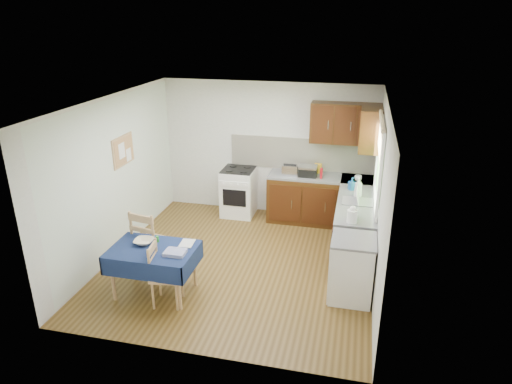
% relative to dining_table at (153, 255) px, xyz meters
% --- Properties ---
extents(floor, '(4.20, 4.20, 0.00)m').
position_rel_dining_table_xyz_m(floor, '(0.92, 1.05, -0.58)').
color(floor, '#4E3614').
rests_on(floor, ground).
extents(ceiling, '(4.00, 4.20, 0.02)m').
position_rel_dining_table_xyz_m(ceiling, '(0.92, 1.05, 1.92)').
color(ceiling, white).
rests_on(ceiling, wall_back).
extents(wall_back, '(4.00, 0.02, 2.50)m').
position_rel_dining_table_xyz_m(wall_back, '(0.92, 3.15, 0.67)').
color(wall_back, silver).
rests_on(wall_back, ground).
extents(wall_front, '(4.00, 0.02, 2.50)m').
position_rel_dining_table_xyz_m(wall_front, '(0.92, -1.05, 0.67)').
color(wall_front, silver).
rests_on(wall_front, ground).
extents(wall_left, '(0.02, 4.20, 2.50)m').
position_rel_dining_table_xyz_m(wall_left, '(-1.08, 1.05, 0.67)').
color(wall_left, silver).
rests_on(wall_left, ground).
extents(wall_right, '(0.02, 4.20, 2.50)m').
position_rel_dining_table_xyz_m(wall_right, '(2.92, 1.05, 0.67)').
color(wall_right, silver).
rests_on(wall_right, ground).
extents(base_cabinets, '(1.90, 2.30, 0.86)m').
position_rel_dining_table_xyz_m(base_cabinets, '(2.28, 2.31, -0.15)').
color(base_cabinets, '#361809').
rests_on(base_cabinets, ground).
extents(worktop_back, '(1.90, 0.60, 0.04)m').
position_rel_dining_table_xyz_m(worktop_back, '(1.97, 2.85, 0.30)').
color(worktop_back, slate).
rests_on(worktop_back, base_cabinets).
extents(worktop_right, '(0.60, 1.70, 0.04)m').
position_rel_dining_table_xyz_m(worktop_right, '(2.62, 1.70, 0.30)').
color(worktop_right, slate).
rests_on(worktop_right, base_cabinets).
extents(worktop_corner, '(0.60, 0.60, 0.04)m').
position_rel_dining_table_xyz_m(worktop_corner, '(2.62, 2.85, 0.30)').
color(worktop_corner, slate).
rests_on(worktop_corner, base_cabinets).
extents(splashback, '(2.70, 0.02, 0.60)m').
position_rel_dining_table_xyz_m(splashback, '(1.57, 3.14, 0.62)').
color(splashback, white).
rests_on(splashback, wall_back).
extents(upper_cabinets, '(1.20, 0.85, 0.70)m').
position_rel_dining_table_xyz_m(upper_cabinets, '(2.44, 2.85, 1.27)').
color(upper_cabinets, '#361809').
rests_on(upper_cabinets, wall_back).
extents(stove, '(0.60, 0.61, 0.92)m').
position_rel_dining_table_xyz_m(stove, '(0.42, 2.85, -0.12)').
color(stove, white).
rests_on(stove, ground).
extents(window, '(0.04, 1.48, 1.26)m').
position_rel_dining_table_xyz_m(window, '(2.89, 1.75, 1.07)').
color(window, '#2C5222').
rests_on(window, wall_right).
extents(fridge, '(0.58, 0.60, 0.89)m').
position_rel_dining_table_xyz_m(fridge, '(2.62, 0.50, -0.14)').
color(fridge, white).
rests_on(fridge, ground).
extents(corkboard, '(0.04, 0.62, 0.47)m').
position_rel_dining_table_xyz_m(corkboard, '(-1.05, 1.35, 1.01)').
color(corkboard, tan).
rests_on(corkboard, wall_left).
extents(dining_table, '(1.14, 0.77, 0.69)m').
position_rel_dining_table_xyz_m(dining_table, '(0.00, 0.00, 0.00)').
color(dining_table, '#101B43').
rests_on(dining_table, ground).
extents(chair_far, '(0.53, 0.53, 1.03)m').
position_rel_dining_table_xyz_m(chair_far, '(-0.28, 0.46, -0.04)').
color(chair_far, tan).
rests_on(chair_far, ground).
extents(chair_near, '(0.44, 0.44, 0.88)m').
position_rel_dining_table_xyz_m(chair_near, '(0.22, -0.19, -0.12)').
color(chair_near, tan).
rests_on(chair_near, ground).
extents(toaster, '(0.28, 0.17, 0.21)m').
position_rel_dining_table_xyz_m(toaster, '(1.41, 2.76, 0.41)').
color(toaster, silver).
rests_on(toaster, worktop_back).
extents(sandwich_press, '(0.32, 0.28, 0.19)m').
position_rel_dining_table_xyz_m(sandwich_press, '(1.73, 2.81, 0.41)').
color(sandwich_press, black).
rests_on(sandwich_press, worktop_back).
extents(sauce_bottle, '(0.04, 0.04, 0.20)m').
position_rel_dining_table_xyz_m(sauce_bottle, '(1.97, 2.71, 0.41)').
color(sauce_bottle, red).
rests_on(sauce_bottle, worktop_back).
extents(yellow_packet, '(0.15, 0.12, 0.17)m').
position_rel_dining_table_xyz_m(yellow_packet, '(1.88, 3.02, 0.40)').
color(yellow_packet, gold).
rests_on(yellow_packet, worktop_back).
extents(dish_rack, '(0.47, 0.35, 0.22)m').
position_rel_dining_table_xyz_m(dish_rack, '(2.63, 1.74, 0.34)').
color(dish_rack, gray).
rests_on(dish_rack, worktop_right).
extents(kettle, '(0.15, 0.15, 0.25)m').
position_rel_dining_table_xyz_m(kettle, '(2.57, 0.98, 0.43)').
color(kettle, white).
rests_on(kettle, worktop_right).
extents(cup, '(0.16, 0.16, 0.10)m').
position_rel_dining_table_xyz_m(cup, '(2.61, 2.74, 0.36)').
color(cup, white).
rests_on(cup, worktop_back).
extents(soap_bottle_a, '(0.15, 0.15, 0.33)m').
position_rel_dining_table_xyz_m(soap_bottle_a, '(2.62, 1.97, 0.48)').
color(soap_bottle_a, white).
rests_on(soap_bottle_a, worktop_right).
extents(soap_bottle_b, '(0.13, 0.13, 0.21)m').
position_rel_dining_table_xyz_m(soap_bottle_b, '(2.52, 2.27, 0.42)').
color(soap_bottle_b, '#1B599F').
rests_on(soap_bottle_b, worktop_right).
extents(soap_bottle_c, '(0.12, 0.12, 0.16)m').
position_rel_dining_table_xyz_m(soap_bottle_c, '(2.58, 1.13, 0.40)').
color(soap_bottle_c, '#238136').
rests_on(soap_bottle_c, worktop_right).
extents(plate_bowl, '(0.28, 0.28, 0.06)m').
position_rel_dining_table_xyz_m(plate_bowl, '(-0.18, 0.10, 0.14)').
color(plate_bowl, '#F0E4C4').
rests_on(plate_bowl, dining_table).
extents(book, '(0.20, 0.26, 0.02)m').
position_rel_dining_table_xyz_m(book, '(0.31, 0.22, 0.11)').
color(book, white).
rests_on(book, dining_table).
extents(spice_jar, '(0.04, 0.04, 0.09)m').
position_rel_dining_table_xyz_m(spice_jar, '(-0.02, 0.20, 0.15)').
color(spice_jar, '#278F2A').
rests_on(spice_jar, dining_table).
extents(tea_towel, '(0.28, 0.22, 0.05)m').
position_rel_dining_table_xyz_m(tea_towel, '(0.35, -0.08, 0.13)').
color(tea_towel, '#283393').
rests_on(tea_towel, dining_table).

